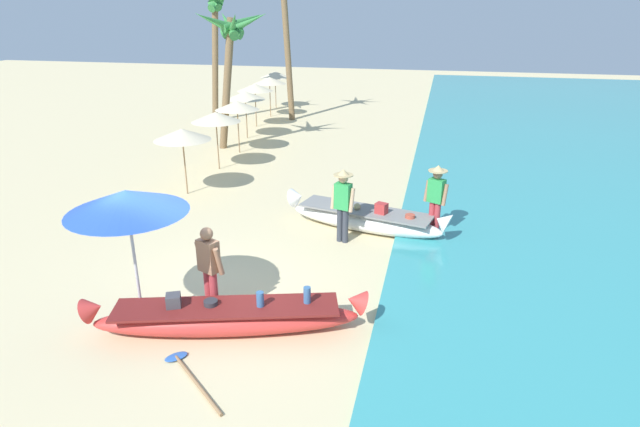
{
  "coord_description": "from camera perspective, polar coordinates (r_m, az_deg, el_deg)",
  "views": [
    {
      "loc": [
        3.95,
        -7.87,
        5.07
      ],
      "look_at": [
        1.55,
        2.57,
        0.9
      ],
      "focal_mm": 29.85,
      "sensor_mm": 36.0,
      "label": 1
    }
  ],
  "objects": [
    {
      "name": "parasol_row_6",
      "position": [
        29.04,
        -4.84,
        14.62
      ],
      "size": [
        1.6,
        1.6,
        1.91
      ],
      "color": "#8E6B47",
      "rests_on": "ground"
    },
    {
      "name": "boat_white_midground",
      "position": [
        12.88,
        4.86,
        -0.55
      ],
      "size": [
        4.16,
        1.69,
        0.84
      ],
      "color": "white",
      "rests_on": "ground"
    },
    {
      "name": "person_vendor_assistant",
      "position": [
        12.53,
        12.33,
        1.85
      ],
      "size": [
        0.58,
        0.45,
        1.74
      ],
      "color": "#B2383D",
      "rests_on": "ground"
    },
    {
      "name": "palm_tree_mid_cluster",
      "position": [
        20.21,
        -9.65,
        18.14
      ],
      "size": [
        2.91,
        2.59,
        5.06
      ],
      "color": "brown",
      "rests_on": "ground"
    },
    {
      "name": "parasol_row_2",
      "position": [
        19.83,
        -8.89,
        11.37
      ],
      "size": [
        1.6,
        1.6,
        1.91
      ],
      "color": "#8E6B47",
      "rests_on": "ground"
    },
    {
      "name": "patio_umbrella_large",
      "position": [
        8.89,
        -20.02,
        1.13
      ],
      "size": [
        1.92,
        1.92,
        2.41
      ],
      "color": "#B7B7BC",
      "rests_on": "ground"
    },
    {
      "name": "paddle",
      "position": [
        8.4,
        -13.85,
        -16.32
      ],
      "size": [
        1.39,
        1.24,
        0.05
      ],
      "color": "#8E6B47",
      "rests_on": "ground"
    },
    {
      "name": "person_tourist_customer",
      "position": [
        9.29,
        -11.78,
        -5.61
      ],
      "size": [
        0.58,
        0.4,
        1.66
      ],
      "color": "#B2383D",
      "rests_on": "ground"
    },
    {
      "name": "palm_tree_tall_inland",
      "position": [
        25.67,
        -11.16,
        20.08
      ],
      "size": [
        2.34,
        3.0,
        5.99
      ],
      "color": "brown",
      "rests_on": "ground"
    },
    {
      "name": "parasol_row_1",
      "position": [
        17.81,
        -11.12,
        10.12
      ],
      "size": [
        1.6,
        1.6,
        1.91
      ],
      "color": "#8E6B47",
      "rests_on": "ground"
    },
    {
      "name": "parasol_row_0",
      "position": [
        15.49,
        -14.58,
        8.2
      ],
      "size": [
        1.6,
        1.6,
        1.91
      ],
      "color": "#8E6B47",
      "rests_on": "ground"
    },
    {
      "name": "ground_plane",
      "position": [
        10.16,
        -12.03,
        -9.18
      ],
      "size": [
        80.0,
        80.0,
        0.0
      ],
      "primitive_type": "plane",
      "color": "beige"
    },
    {
      "name": "boat_red_foreground",
      "position": [
        9.08,
        -9.94,
        -10.96
      ],
      "size": [
        4.61,
        1.89,
        0.78
      ],
      "color": "red",
      "rests_on": "ground"
    },
    {
      "name": "person_vendor_hatted",
      "position": [
        11.97,
        2.48,
        1.38
      ],
      "size": [
        0.58,
        0.44,
        1.74
      ],
      "color": "#333842",
      "rests_on": "ground"
    },
    {
      "name": "parasol_row_5",
      "position": [
        26.65,
        -5.43,
        14.01
      ],
      "size": [
        1.6,
        1.6,
        1.91
      ],
      "color": "#8E6B47",
      "rests_on": "ground"
    },
    {
      "name": "parasol_row_4",
      "position": [
        24.35,
        -7.0,
        13.27
      ],
      "size": [
        1.6,
        1.6,
        1.91
      ],
      "color": "#8E6B47",
      "rests_on": "ground"
    },
    {
      "name": "parasol_row_3",
      "position": [
        22.13,
        -8.01,
        12.43
      ],
      "size": [
        1.6,
        1.6,
        1.91
      ],
      "color": "#8E6B47",
      "rests_on": "ground"
    }
  ]
}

